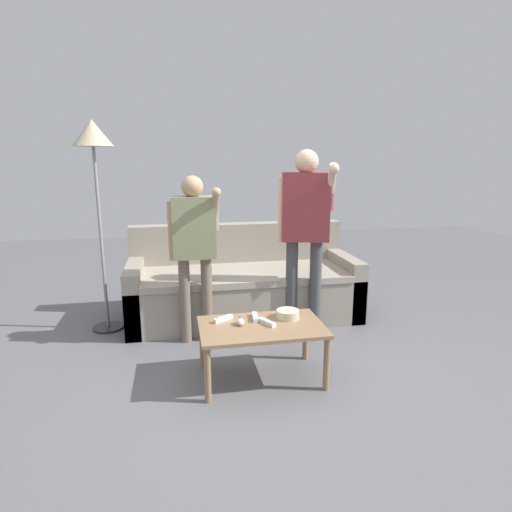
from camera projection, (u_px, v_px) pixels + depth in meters
name	position (u px, v px, depth m)	size (l,w,h in m)	color
ground_plane	(270.00, 379.00, 3.03)	(12.00, 12.00, 0.00)	slate
couch	(243.00, 286.00, 4.23)	(2.20, 0.92, 0.88)	#9E9384
coffee_table	(262.00, 333.00, 2.97)	(0.87, 0.53, 0.40)	#997551
snack_bowl	(288.00, 314.00, 3.09)	(0.17, 0.17, 0.06)	beige
game_remote_nunchuk	(240.00, 322.00, 2.96)	(0.06, 0.09, 0.05)	white
floor_lamp	(94.00, 150.00, 3.58)	(0.34, 0.34, 1.86)	#2D2D33
player_left	(194.00, 240.00, 3.48)	(0.42, 0.31, 1.41)	#756656
player_right	(305.00, 221.00, 3.65)	(0.47, 0.45, 1.62)	#47474C
game_remote_wand_near	(223.00, 319.00, 3.04)	(0.15, 0.11, 0.03)	white
game_remote_wand_far	(255.00, 317.00, 3.07)	(0.05, 0.16, 0.03)	white
game_remote_wand_spare	(267.00, 322.00, 2.97)	(0.10, 0.15, 0.03)	white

